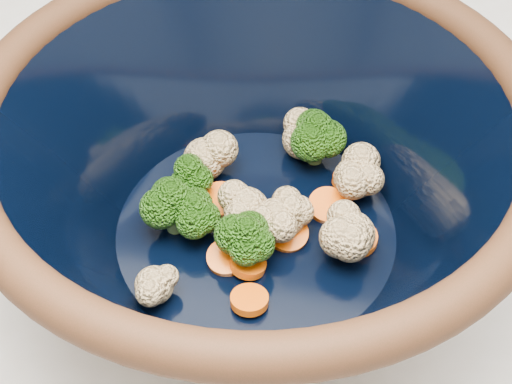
# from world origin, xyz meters

# --- Properties ---
(mixing_bowl) EXTENTS (0.45, 0.45, 0.16)m
(mixing_bowl) POSITION_xyz_m (-0.10, 0.02, 0.99)
(mixing_bowl) COLOR black
(mixing_bowl) RESTS_ON counter
(vegetable_pile) EXTENTS (0.17, 0.19, 0.05)m
(vegetable_pile) POSITION_xyz_m (-0.10, 0.03, 0.96)
(vegetable_pile) COLOR #608442
(vegetable_pile) RESTS_ON mixing_bowl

